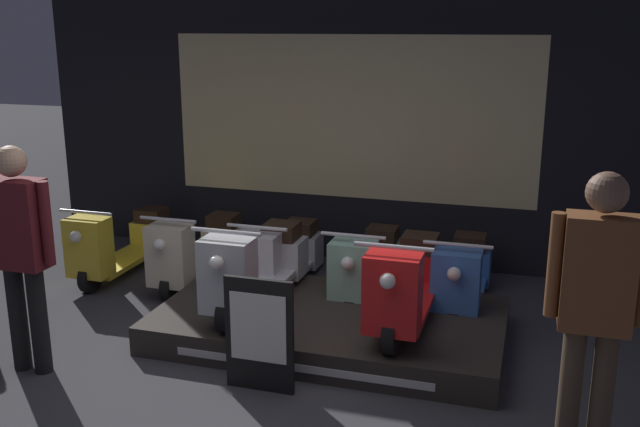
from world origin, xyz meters
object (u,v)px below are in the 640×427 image
at_px(scooter_backrow_2, 280,259).
at_px(person_left_browsing, 20,243).
at_px(scooter_backrow_1, 199,251).
at_px(scooter_display_left, 256,268).
at_px(scooter_display_right, 407,284).
at_px(scooter_backrow_0, 122,243).
at_px(price_sign_board, 259,335).
at_px(scooter_backrow_4, 463,277).
at_px(person_right_browsing, 596,299).
at_px(scooter_backrow_3, 368,268).

distance_m(scooter_backrow_2, person_left_browsing, 2.50).
bearing_deg(scooter_backrow_1, scooter_display_left, -43.02).
relative_size(scooter_display_right, scooter_backrow_2, 1.00).
distance_m(scooter_backrow_0, price_sign_board, 2.94).
distance_m(scooter_backrow_1, scooter_backrow_2, 0.87).
xyz_separation_m(scooter_backrow_4, person_right_browsing, (0.92, -2.09, 0.70)).
bearing_deg(scooter_display_right, person_left_browsing, -155.89).
relative_size(scooter_backrow_1, scooter_backrow_3, 1.00).
relative_size(scooter_display_right, person_right_browsing, 0.91).
xyz_separation_m(scooter_backrow_0, price_sign_board, (2.27, -1.88, 0.11)).
bearing_deg(scooter_backrow_1, person_right_browsing, -30.75).
height_order(scooter_backrow_0, scooter_backrow_2, same).
distance_m(scooter_backrow_2, person_right_browsing, 3.45).
xyz_separation_m(person_right_browsing, price_sign_board, (-2.12, 0.22, -0.59)).
distance_m(scooter_display_right, person_left_browsing, 2.87).
bearing_deg(price_sign_board, person_right_browsing, -5.87).
height_order(scooter_backrow_1, price_sign_board, price_sign_board).
xyz_separation_m(scooter_backrow_2, scooter_backrow_3, (0.87, 0.00, 0.00)).
bearing_deg(scooter_display_left, person_left_browsing, -139.07).
bearing_deg(person_right_browsing, scooter_backrow_0, 154.47).
relative_size(scooter_display_right, scooter_backrow_3, 1.00).
height_order(scooter_display_left, scooter_display_right, same).
distance_m(scooter_backrow_4, person_left_browsing, 3.66).
relative_size(scooter_backrow_0, scooter_backrow_1, 1.00).
distance_m(scooter_backrow_3, person_right_browsing, 2.84).
bearing_deg(scooter_display_left, person_right_browsing, -24.71).
height_order(scooter_backrow_3, price_sign_board, price_sign_board).
bearing_deg(person_left_browsing, scooter_display_left, 40.93).
bearing_deg(scooter_backrow_4, scooter_backrow_0, 180.00).
distance_m(scooter_display_left, scooter_backrow_1, 1.39).
height_order(scooter_display_left, scooter_backrow_1, scooter_display_left).
bearing_deg(person_right_browsing, scooter_backrow_2, 141.72).
bearing_deg(scooter_backrow_2, scooter_backrow_0, 180.00).
xyz_separation_m(scooter_display_right, scooter_backrow_2, (-1.39, 0.94, -0.24)).
height_order(scooter_display_right, scooter_backrow_3, scooter_display_right).
distance_m(scooter_backrow_0, person_right_browsing, 4.91).
distance_m(scooter_backrow_0, scooter_backrow_1, 0.87).
relative_size(scooter_display_left, scooter_backrow_2, 1.00).
bearing_deg(person_right_browsing, scooter_backrow_1, 149.25).
distance_m(scooter_backrow_1, person_right_browsing, 4.15).
bearing_deg(scooter_display_right, scooter_backrow_2, 146.04).
xyz_separation_m(scooter_display_right, scooter_backrow_0, (-3.12, 0.94, -0.24)).
xyz_separation_m(scooter_backrow_3, person_right_browsing, (1.79, -2.09, 0.70)).
relative_size(scooter_backrow_0, scooter_backrow_2, 1.00).
bearing_deg(scooter_backrow_2, person_right_browsing, -38.28).
height_order(scooter_backrow_0, scooter_backrow_3, same).
bearing_deg(scooter_display_right, scooter_backrow_4, 70.03).
bearing_deg(scooter_backrow_0, person_right_browsing, -25.53).
xyz_separation_m(scooter_backrow_1, person_left_browsing, (-0.33, -2.09, 0.68)).
xyz_separation_m(scooter_backrow_4, person_left_browsing, (-2.93, -2.09, 0.68)).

